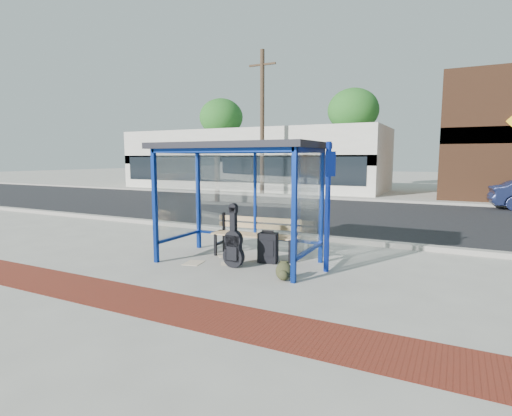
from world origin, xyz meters
The scene contains 19 objects.
ground centered at (0.00, 0.00, 0.00)m, with size 120.00×120.00×0.00m, color #B2ADA0.
brick_paver_strip centered at (0.00, -2.60, 0.01)m, with size 60.00×1.00×0.01m, color maroon.
curb_near centered at (0.00, 2.90, 0.06)m, with size 60.00×0.25×0.12m, color gray.
street_asphalt centered at (0.00, 8.00, 0.00)m, with size 60.00×10.00×0.00m, color black.
curb_far centered at (0.00, 13.10, 0.06)m, with size 60.00×0.25×0.12m, color gray.
far_sidewalk centered at (0.00, 15.00, 0.00)m, with size 60.00×4.00×0.01m, color #B2ADA0.
bus_shelter centered at (0.00, 0.07, 2.07)m, with size 3.30×1.80×2.42m.
storefront_white centered at (-9.00, 17.99, 2.00)m, with size 18.00×6.04×4.00m.
tree_left centered at (-14.00, 22.00, 5.45)m, with size 3.60×3.60×7.03m.
tree_mid centered at (-3.00, 22.00, 5.45)m, with size 3.60×3.60×7.03m.
utility_pole_west centered at (-6.00, 13.40, 4.11)m, with size 1.60×0.24×8.00m.
bench centered at (0.09, 0.62, 0.51)m, with size 1.94×0.61×0.90m.
guitar_bag centered at (0.10, -0.37, 0.43)m, with size 0.43×0.13×1.18m.
suitcase centered at (0.55, 0.24, 0.31)m, with size 0.42×0.30×0.67m.
backpack centered at (1.30, -0.71, 0.16)m, with size 0.33×0.32×0.34m.
sign_post centered at (1.81, 0.15, 1.36)m, with size 0.14×0.29×2.42m.
newspaper_a centered at (-0.50, 0.39, 0.00)m, with size 0.40×0.31×0.01m, color white.
newspaper_b centered at (-0.78, -0.46, 0.00)m, with size 0.43×0.34×0.01m, color white.
newspaper_c centered at (-0.10, -0.17, 0.00)m, with size 0.36×0.28×0.01m, color white.
Camera 1 is at (3.92, -6.94, 2.12)m, focal length 28.00 mm.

